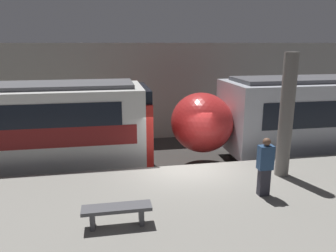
{
  "coord_description": "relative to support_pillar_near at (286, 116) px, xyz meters",
  "views": [
    {
      "loc": [
        -2.37,
        -9.77,
        4.92
      ],
      "look_at": [
        -0.39,
        0.94,
        2.14
      ],
      "focal_mm": 35.0,
      "sensor_mm": 36.0,
      "label": 1
    }
  ],
  "objects": [
    {
      "name": "ground_plane",
      "position": [
        -2.67,
        1.32,
        -2.86
      ],
      "size": [
        120.0,
        120.0,
        0.0
      ],
      "primitive_type": "plane",
      "color": "#33302D"
    },
    {
      "name": "platform",
      "position": [
        -2.67,
        -1.27,
        -2.33
      ],
      "size": [
        40.0,
        5.17,
        1.05
      ],
      "color": "gray",
      "rests_on": "ground"
    },
    {
      "name": "station_rear_barrier",
      "position": [
        -2.67,
        8.13,
        -0.4
      ],
      "size": [
        50.0,
        0.15,
        4.91
      ],
      "color": "#9E998E",
      "rests_on": "ground"
    },
    {
      "name": "support_pillar_near",
      "position": [
        0.0,
        0.0,
        0.0
      ],
      "size": [
        0.4,
        0.4,
        3.62
      ],
      "color": "slate",
      "rests_on": "platform"
    },
    {
      "name": "person_waiting",
      "position": [
        -1.17,
        -1.17,
        -1.0
      ],
      "size": [
        0.38,
        0.24,
        1.55
      ],
      "color": "#2D2D38",
      "rests_on": "platform"
    },
    {
      "name": "platform_bench",
      "position": [
        -4.97,
        -1.96,
        -1.47
      ],
      "size": [
        1.5,
        0.4,
        0.45
      ],
      "color": "#4C4C51",
      "rests_on": "platform"
    }
  ]
}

